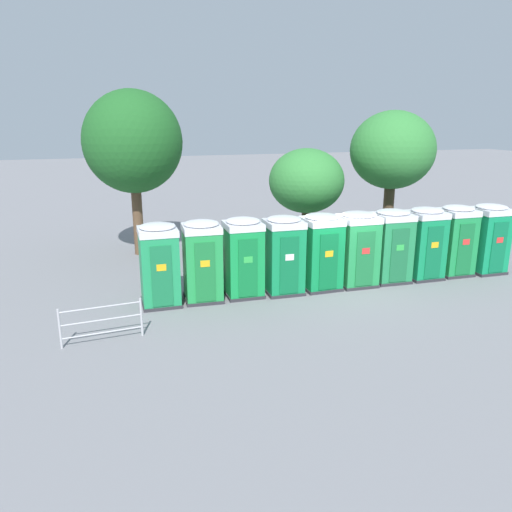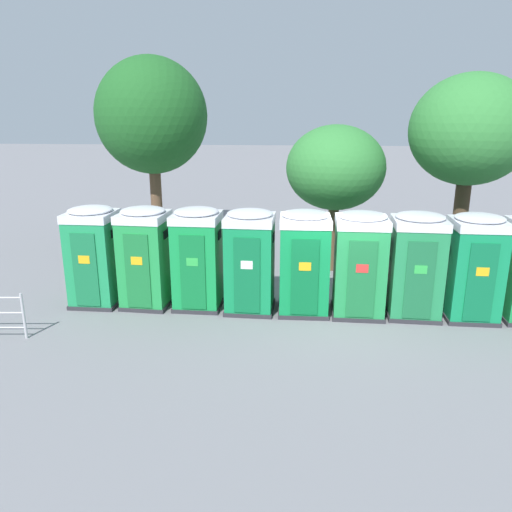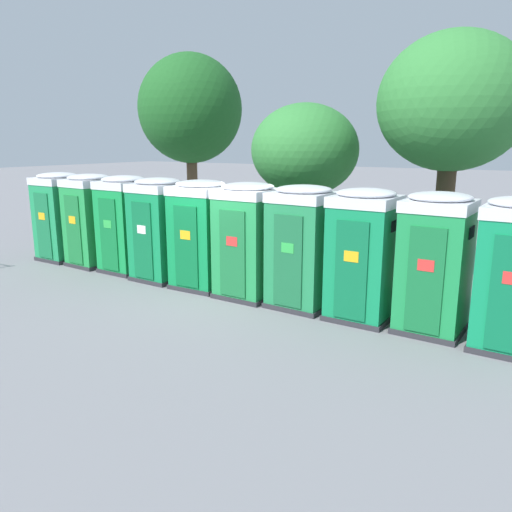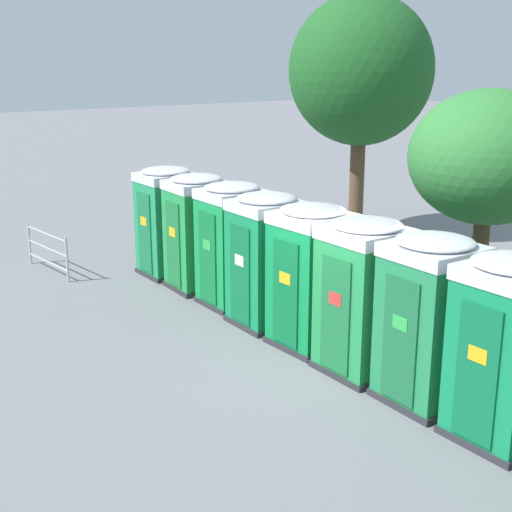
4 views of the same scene
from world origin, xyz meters
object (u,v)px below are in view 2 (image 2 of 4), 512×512
object	(u,v)px
street_tree_0	(336,168)
street_tree_1	(152,116)
portapotty_5	(360,264)
portapotty_4	(304,262)
street_tree_2	(470,131)
portapotty_2	(198,258)
portapotty_3	(250,260)
portapotty_6	(416,265)
portapotty_7	(474,267)
portapotty_1	(146,257)
portapotty_0	(94,255)

from	to	relation	value
street_tree_0	street_tree_1	size ratio (longest dim) A/B	0.67
portapotty_5	portapotty_4	bearing A→B (deg)	178.20
street_tree_0	street_tree_1	xyz separation A→B (m)	(-6.31, 2.83, 1.44)
street_tree_2	portapotty_2	bearing A→B (deg)	-155.45
portapotty_3	portapotty_6	size ratio (longest dim) A/B	1.00
portapotty_3	portapotty_7	xyz separation A→B (m)	(5.30, -0.06, -0.00)
street_tree_1	portapotty_6	bearing A→B (deg)	-38.06
portapotty_3	portapotty_5	distance (m)	2.65
portapotty_2	portapotty_6	size ratio (longest dim) A/B	1.00
portapotty_2	portapotty_4	xyz separation A→B (m)	(2.65, -0.13, -0.00)
portapotty_7	portapotty_2	bearing A→B (deg)	178.38
portapotty_2	portapotty_3	bearing A→B (deg)	-5.44
portapotty_6	portapotty_7	distance (m)	1.32
street_tree_2	portapotty_7	bearing A→B (deg)	-101.08
portapotty_1	street_tree_1	size ratio (longest dim) A/B	0.38
portapotty_1	portapotty_2	distance (m)	1.33
portapotty_3	street_tree_2	world-z (taller)	street_tree_2
portapotty_6	portapotty_1	bearing A→B (deg)	178.89
portapotty_1	portapotty_4	xyz separation A→B (m)	(3.97, -0.12, -0.00)
street_tree_0	portapotty_2	bearing A→B (deg)	-136.86
portapotty_1	portapotty_5	distance (m)	5.30
portapotty_1	portapotty_3	xyz separation A→B (m)	(2.65, -0.11, -0.00)
portapotty_3	portapotty_6	xyz separation A→B (m)	(3.97, -0.02, -0.00)
portapotty_3	portapotty_6	bearing A→B (deg)	-0.27
portapotty_2	portapotty_6	bearing A→B (deg)	-1.57
portapotty_6	street_tree_0	bearing A→B (deg)	116.62
portapotty_0	street_tree_1	xyz separation A→B (m)	(-0.11, 6.18, 3.31)
portapotty_4	street_tree_2	bearing A→B (deg)	36.65
portapotty_2	portapotty_3	world-z (taller)	same
portapotty_0	portapotty_5	xyz separation A→B (m)	(6.62, -0.15, -0.00)
portapotty_0	portapotty_2	size ratio (longest dim) A/B	1.00
portapotty_3	street_tree_2	size ratio (longest dim) A/B	0.43
portapotty_2	portapotty_4	size ratio (longest dim) A/B	1.00
portapotty_7	street_tree_0	world-z (taller)	street_tree_0
portapotty_0	portapotty_5	world-z (taller)	same
portapotty_4	portapotty_7	bearing A→B (deg)	-0.81
portapotty_7	street_tree_2	size ratio (longest dim) A/B	0.43
portapotty_0	portapotty_6	bearing A→B (deg)	-0.88
portapotty_1	portapotty_6	size ratio (longest dim) A/B	1.00
portapotty_2	portapotty_5	bearing A→B (deg)	-2.49
portapotty_6	street_tree_0	xyz separation A→B (m)	(-1.74, 3.48, 1.87)
portapotty_5	street_tree_2	bearing A→B (deg)	46.44
portapotty_5	portapotty_7	distance (m)	2.65
portapotty_3	portapotty_5	bearing A→B (deg)	-1.01
portapotty_3	street_tree_1	world-z (taller)	street_tree_1
portapotty_3	portapotty_6	distance (m)	3.97
portapotty_4	portapotty_7	world-z (taller)	same
portapotty_2	portapotty_4	bearing A→B (deg)	-2.84
portapotty_3	portapotty_4	distance (m)	1.32
portapotty_1	portapotty_5	size ratio (longest dim) A/B	1.00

